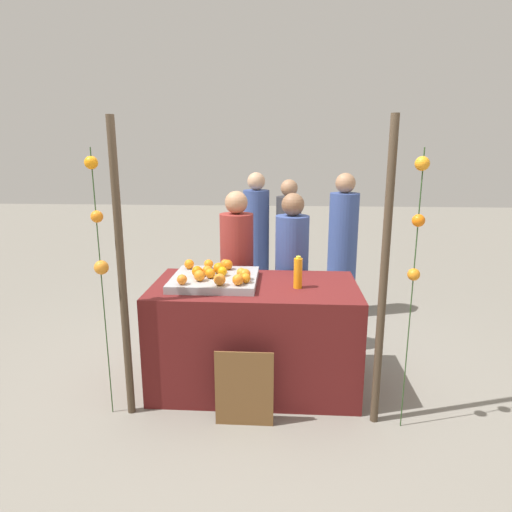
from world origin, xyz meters
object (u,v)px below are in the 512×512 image
object	(u,v)px
orange_0	(209,264)
orange_1	(182,279)
chalkboard_sign	(244,389)
juice_bottle	(298,273)
vendor_left	(237,279)
vendor_right	(291,281)
stall_counter	(255,335)

from	to	relation	value
orange_0	orange_1	xyz separation A→B (m)	(-0.13, -0.47, -0.00)
chalkboard_sign	juice_bottle	bearing A→B (deg)	53.75
juice_bottle	chalkboard_sign	distance (m)	0.96
vendor_left	vendor_right	xyz separation A→B (m)	(0.52, -0.01, -0.01)
stall_counter	juice_bottle	size ratio (longest dim) A/B	6.44
stall_counter	vendor_left	distance (m)	0.74
chalkboard_sign	vendor_right	distance (m)	1.34
orange_0	vendor_left	xyz separation A→B (m)	(0.20, 0.40, -0.25)
stall_counter	vendor_right	xyz separation A→B (m)	(0.31, 0.64, 0.28)
juice_bottle	vendor_left	distance (m)	0.94
stall_counter	orange_1	distance (m)	0.79
juice_bottle	chalkboard_sign	xyz separation A→B (m)	(-0.38, -0.52, -0.72)
orange_0	vendor_right	world-z (taller)	vendor_right
orange_1	stall_counter	bearing A→B (deg)	22.66
orange_0	chalkboard_sign	size ratio (longest dim) A/B	0.14
juice_bottle	chalkboard_sign	world-z (taller)	juice_bottle
orange_0	juice_bottle	world-z (taller)	juice_bottle
stall_counter	vendor_left	world-z (taller)	vendor_left
vendor_left	stall_counter	bearing A→B (deg)	-71.73
juice_bottle	orange_1	bearing A→B (deg)	-169.85
vendor_right	juice_bottle	bearing A→B (deg)	-87.13
vendor_right	stall_counter	bearing A→B (deg)	-115.75
vendor_left	orange_0	bearing A→B (deg)	-117.04
orange_1	vendor_left	world-z (taller)	vendor_left
orange_1	vendor_left	size ratio (longest dim) A/B	0.05
chalkboard_sign	vendor_right	world-z (taller)	vendor_right
orange_0	vendor_left	size ratio (longest dim) A/B	0.05
stall_counter	orange_1	xyz separation A→B (m)	(-0.54, -0.23, 0.54)
juice_bottle	vendor_left	world-z (taller)	vendor_left
orange_0	chalkboard_sign	distance (m)	1.15
chalkboard_sign	vendor_left	size ratio (longest dim) A/B	0.37
orange_0	vendor_right	bearing A→B (deg)	28.41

